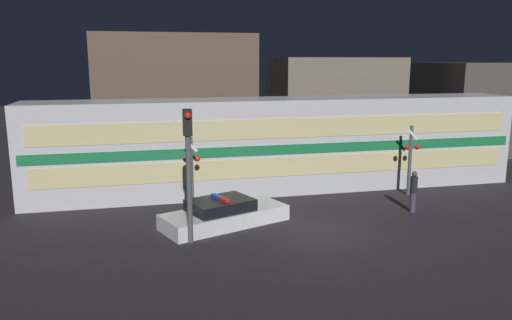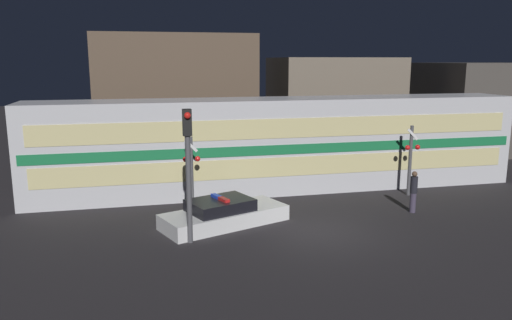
{
  "view_description": "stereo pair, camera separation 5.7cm",
  "coord_description": "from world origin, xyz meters",
  "px_view_note": "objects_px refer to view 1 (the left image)",
  "views": [
    {
      "loc": [
        -6.45,
        -16.74,
        6.31
      ],
      "look_at": [
        -1.5,
        4.09,
        2.04
      ],
      "focal_mm": 35.0,
      "sensor_mm": 36.0,
      "label": 1
    },
    {
      "loc": [
        -6.39,
        -16.75,
        6.31
      ],
      "look_at": [
        -1.5,
        4.09,
        2.04
      ],
      "focal_mm": 35.0,
      "sensor_mm": 36.0,
      "label": 2
    }
  ],
  "objects_px": {
    "traffic_light_corner": "(189,163)",
    "crossing_signal_near": "(410,157)",
    "train": "(281,145)",
    "pedestrian": "(413,191)",
    "police_car": "(224,214)"
  },
  "relations": [
    {
      "from": "traffic_light_corner",
      "to": "crossing_signal_near",
      "type": "bearing_deg",
      "value": 20.01
    },
    {
      "from": "train",
      "to": "crossing_signal_near",
      "type": "height_order",
      "value": "train"
    },
    {
      "from": "crossing_signal_near",
      "to": "traffic_light_corner",
      "type": "distance_m",
      "value": 11.53
    },
    {
      "from": "crossing_signal_near",
      "to": "train",
      "type": "bearing_deg",
      "value": 156.06
    },
    {
      "from": "traffic_light_corner",
      "to": "train",
      "type": "bearing_deg",
      "value": 51.34
    },
    {
      "from": "train",
      "to": "crossing_signal_near",
      "type": "relative_size",
      "value": 7.16
    },
    {
      "from": "train",
      "to": "traffic_light_corner",
      "type": "xyz_separation_m",
      "value": [
        -5.15,
        -6.43,
        0.6
      ]
    },
    {
      "from": "police_car",
      "to": "crossing_signal_near",
      "type": "relative_size",
      "value": 1.58
    },
    {
      "from": "police_car",
      "to": "train",
      "type": "bearing_deg",
      "value": 31.41
    },
    {
      "from": "pedestrian",
      "to": "crossing_signal_near",
      "type": "distance_m",
      "value": 2.94
    },
    {
      "from": "train",
      "to": "pedestrian",
      "type": "height_order",
      "value": "train"
    },
    {
      "from": "train",
      "to": "police_car",
      "type": "bearing_deg",
      "value": -127.42
    },
    {
      "from": "police_car",
      "to": "traffic_light_corner",
      "type": "xyz_separation_m",
      "value": [
        -1.48,
        -1.64,
        2.43
      ]
    },
    {
      "from": "traffic_light_corner",
      "to": "pedestrian",
      "type": "bearing_deg",
      "value": 8.57
    },
    {
      "from": "crossing_signal_near",
      "to": "police_car",
      "type": "bearing_deg",
      "value": -166.17
    }
  ]
}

